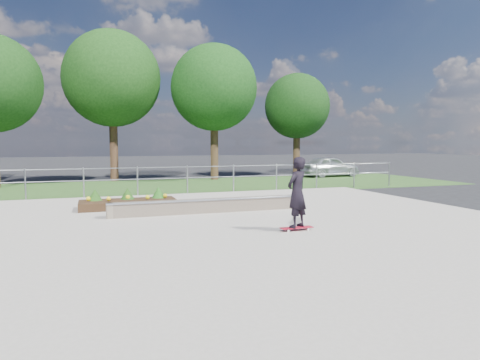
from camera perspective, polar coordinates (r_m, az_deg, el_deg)
name	(u,v)px	position (r m, az deg, el deg)	size (l,w,h in m)	color
ground	(252,230)	(10.60, 1.66, -6.63)	(120.00, 120.00, 0.00)	black
grass_verge	(172,186)	(21.14, -9.03, -0.84)	(30.00, 8.00, 0.02)	#284A1D
concrete_slab	(252,228)	(10.60, 1.66, -6.47)	(15.00, 15.00, 0.06)	gray
fence	(187,176)	(17.65, -7.04, 0.52)	(20.06, 0.06, 1.20)	gray
tree_mid_left	(112,79)	(24.97, -16.69, 12.78)	(5.25, 5.25, 8.25)	#351F15
tree_mid_right	(214,88)	(24.83, -3.48, 12.15)	(4.90, 4.90, 7.70)	#342215
tree_far_right	(297,106)	(28.32, 7.61, 9.70)	(4.20, 4.20, 6.60)	#372616
grind_ledge	(211,205)	(12.83, -3.89, -3.41)	(6.00, 0.44, 0.43)	brown
planter_bed	(128,202)	(14.19, -14.69, -2.83)	(3.00, 1.20, 0.61)	black
skateboarder	(297,193)	(10.14, 7.61, -1.68)	(0.80, 0.65, 1.75)	silver
parked_car	(330,166)	(27.42, 11.88, 1.78)	(1.54, 3.82, 1.30)	#A5AAAE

